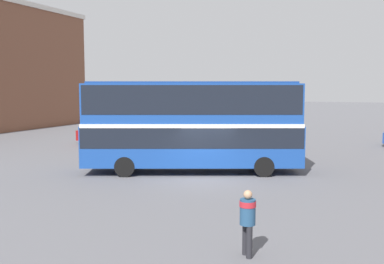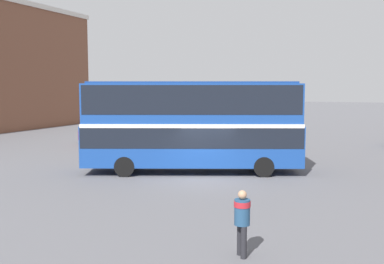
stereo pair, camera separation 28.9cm
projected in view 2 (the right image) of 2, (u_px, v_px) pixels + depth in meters
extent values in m
plane|color=#5B5B60|center=(203.00, 180.00, 21.51)|extent=(240.00, 240.00, 0.00)
cube|color=#194293|center=(192.00, 145.00, 23.39)|extent=(11.34, 6.49, 2.08)
cube|color=#194293|center=(192.00, 104.00, 23.18)|extent=(11.16, 6.35, 2.13)
cube|color=black|center=(192.00, 136.00, 23.34)|extent=(11.25, 6.47, 1.02)
cube|color=black|center=(192.00, 99.00, 23.15)|extent=(11.01, 6.32, 1.45)
cube|color=silver|center=(192.00, 124.00, 23.28)|extent=(11.25, 6.47, 0.20)
cube|color=navy|center=(192.00, 83.00, 23.06)|extent=(10.62, 6.00, 0.10)
cylinder|color=black|center=(258.00, 159.00, 24.57)|extent=(1.06, 0.65, 1.02)
cylinder|color=black|center=(264.00, 167.00, 22.32)|extent=(1.06, 0.65, 1.02)
cylinder|color=black|center=(131.00, 159.00, 24.65)|extent=(1.06, 0.65, 1.02)
cylinder|color=black|center=(125.00, 167.00, 22.39)|extent=(1.06, 0.65, 1.02)
cylinder|color=#232328|center=(244.00, 242.00, 11.69)|extent=(0.16, 0.16, 0.86)
cylinder|color=#232328|center=(240.00, 239.00, 11.95)|extent=(0.16, 0.16, 0.86)
cylinder|color=navy|center=(242.00, 212.00, 11.74)|extent=(0.58, 0.58, 0.68)
cylinder|color=#B2232D|center=(242.00, 204.00, 11.72)|extent=(0.61, 0.61, 0.15)
sphere|color=tan|center=(242.00, 195.00, 11.70)|extent=(0.23, 0.23, 0.23)
cube|color=maroon|center=(108.00, 136.00, 34.70)|extent=(4.98, 2.86, 0.80)
cube|color=black|center=(106.00, 127.00, 34.74)|extent=(2.75, 2.18, 0.55)
cylinder|color=black|center=(129.00, 141.00, 34.59)|extent=(0.68, 0.36, 0.65)
cylinder|color=black|center=(113.00, 143.00, 33.21)|extent=(0.68, 0.36, 0.65)
cylinder|color=black|center=(103.00, 138.00, 36.25)|extent=(0.68, 0.36, 0.65)
cylinder|color=black|center=(87.00, 140.00, 34.87)|extent=(0.68, 0.36, 0.65)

